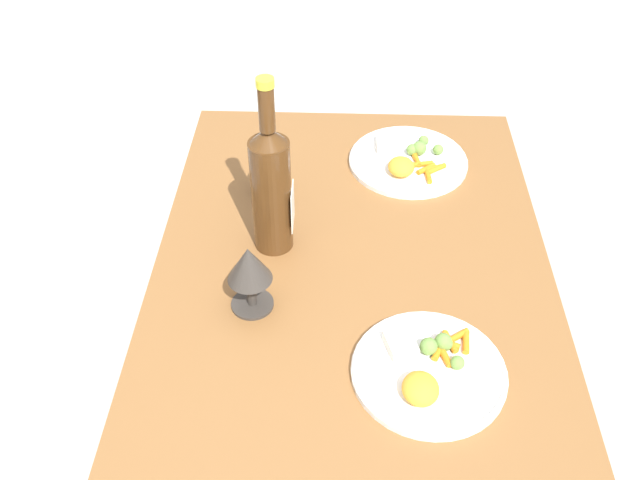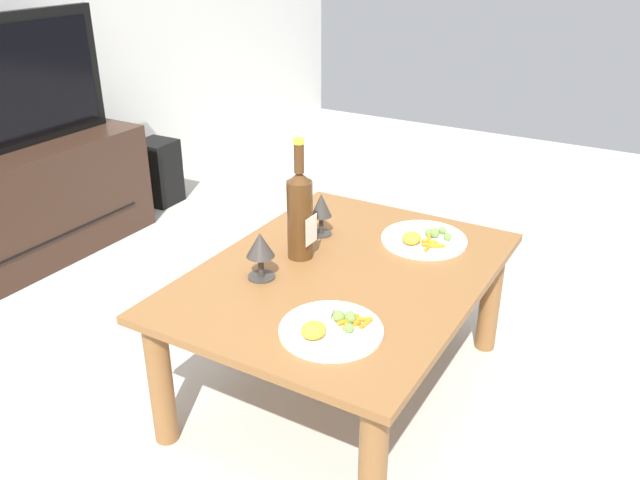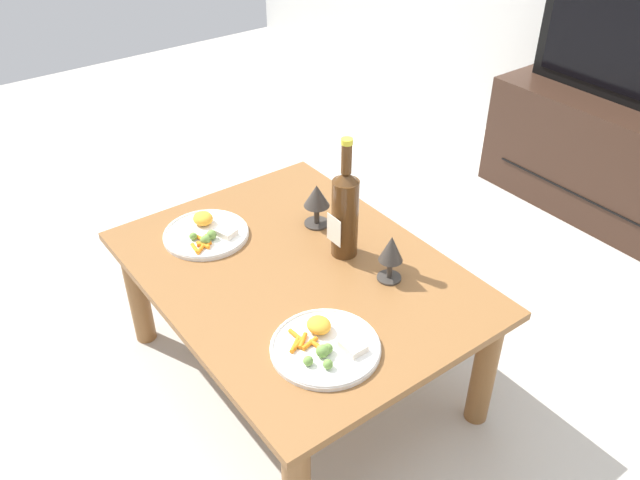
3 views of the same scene
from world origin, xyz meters
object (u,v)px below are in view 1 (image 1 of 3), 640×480
(goblet_left, at_px, (249,268))
(goblet_right, at_px, (267,156))
(wine_bottle, at_px, (271,185))
(dining_table, at_px, (351,275))
(dinner_plate_left, at_px, (428,370))
(dinner_plate_right, at_px, (408,160))

(goblet_left, xyz_separation_m, goblet_right, (0.35, -0.00, -0.00))
(wine_bottle, relative_size, goblet_left, 2.65)
(dining_table, relative_size, dinner_plate_left, 3.97)
(goblet_right, xyz_separation_m, dinner_plate_right, (0.12, -0.32, -0.08))
(dining_table, height_order, dinner_plate_left, dinner_plate_left)
(goblet_left, height_order, dinner_plate_left, goblet_left)
(wine_bottle, height_order, goblet_right, wine_bottle)
(goblet_right, xyz_separation_m, dinner_plate_left, (-0.50, -0.32, -0.08))
(dining_table, xyz_separation_m, dinner_plate_left, (-0.31, -0.13, 0.09))
(wine_bottle, bearing_deg, dining_table, -95.43)
(goblet_left, bearing_deg, dinner_plate_right, -34.23)
(wine_bottle, bearing_deg, goblet_right, 8.59)
(dining_table, relative_size, dinner_plate_right, 3.78)
(dinner_plate_left, bearing_deg, goblet_left, 64.65)
(goblet_right, bearing_deg, dinner_plate_right, -69.71)
(dining_table, height_order, dinner_plate_right, dinner_plate_right)
(wine_bottle, distance_m, goblet_left, 0.19)
(goblet_right, bearing_deg, goblet_left, 180.00)
(wine_bottle, bearing_deg, dinner_plate_right, -44.91)
(wine_bottle, relative_size, dinner_plate_left, 1.43)
(dining_table, height_order, wine_bottle, wine_bottle)
(goblet_left, bearing_deg, dinner_plate_left, -115.35)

